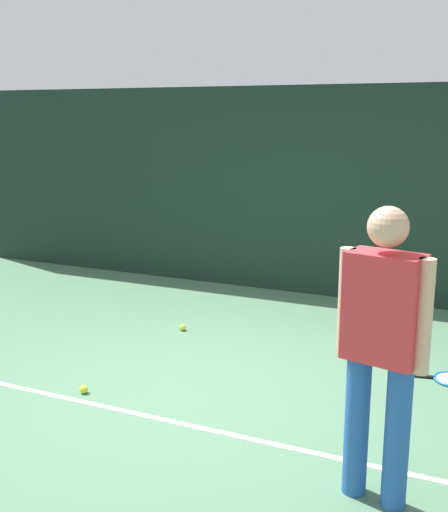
{
  "coord_description": "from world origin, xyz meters",
  "views": [
    {
      "loc": [
        2.13,
        -4.33,
        2.16
      ],
      "look_at": [
        0.0,
        0.4,
        1.0
      ],
      "focal_mm": 44.4,
      "sensor_mm": 36.0,
      "label": 1
    }
  ],
  "objects_px": {
    "tennis_ball_near_player": "(84,389)",
    "tennis_ball_mid_court": "(367,345)",
    "tennis_player": "(382,340)",
    "tennis_ball_by_fence": "(182,327)",
    "backpack": "(374,309)"
  },
  "relations": [
    {
      "from": "tennis_player",
      "to": "backpack",
      "type": "xyz_separation_m",
      "value": [
        -0.59,
        2.99,
        -0.76
      ]
    },
    {
      "from": "tennis_ball_near_player",
      "to": "tennis_ball_by_fence",
      "type": "height_order",
      "value": "same"
    },
    {
      "from": "tennis_ball_near_player",
      "to": "tennis_ball_mid_court",
      "type": "relative_size",
      "value": 1.0
    },
    {
      "from": "tennis_ball_by_fence",
      "to": "tennis_player",
      "type": "bearing_deg",
      "value": -41.94
    },
    {
      "from": "tennis_player",
      "to": "tennis_ball_mid_court",
      "type": "height_order",
      "value": "tennis_player"
    },
    {
      "from": "tennis_ball_near_player",
      "to": "tennis_ball_by_fence",
      "type": "relative_size",
      "value": 1.0
    },
    {
      "from": "tennis_ball_mid_court",
      "to": "tennis_player",
      "type": "bearing_deg",
      "value": -77.56
    },
    {
      "from": "backpack",
      "to": "tennis_ball_mid_court",
      "type": "bearing_deg",
      "value": 157.96
    },
    {
      "from": "tennis_ball_mid_court",
      "to": "backpack",
      "type": "bearing_deg",
      "value": 96.41
    },
    {
      "from": "tennis_ball_near_player",
      "to": "tennis_ball_by_fence",
      "type": "distance_m",
      "value": 1.64
    },
    {
      "from": "tennis_ball_near_player",
      "to": "tennis_ball_mid_court",
      "type": "height_order",
      "value": "same"
    },
    {
      "from": "tennis_player",
      "to": "backpack",
      "type": "distance_m",
      "value": 3.14
    },
    {
      "from": "backpack",
      "to": "tennis_ball_by_fence",
      "type": "height_order",
      "value": "backpack"
    },
    {
      "from": "tennis_ball_near_player",
      "to": "tennis_ball_mid_court",
      "type": "distance_m",
      "value": 2.66
    },
    {
      "from": "tennis_ball_by_fence",
      "to": "tennis_ball_mid_court",
      "type": "height_order",
      "value": "same"
    }
  ]
}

